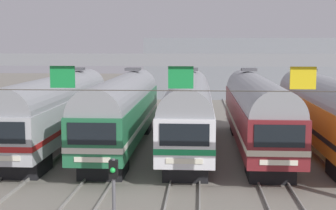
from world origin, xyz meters
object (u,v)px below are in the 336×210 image
Objects in this scene: commuter_train_white at (189,109)px; yard_signal_mast at (114,186)px; commuter_train_stainless at (58,108)px; commuter_train_maroon at (256,109)px; commuter_train_green at (123,108)px; catenary_gantry at (181,88)px; commuter_train_orange at (325,110)px.

commuter_train_white reaches higher than yard_signal_mast.
commuter_train_stainless is 1.00× the size of commuter_train_white.
commuter_train_maroon is (4.28, 0.00, 0.00)m from commuter_train_white.
commuter_train_white is 1.00× the size of commuter_train_maroon.
commuter_train_white is (8.55, 0.00, 0.00)m from commuter_train_stainless.
commuter_train_green is 1.00× the size of commuter_train_maroon.
catenary_gantry is at bearing 40.34° from yard_signal_mast.
commuter_train_maroon is 4.28m from commuter_train_orange.
catenary_gantry reaches higher than commuter_train_white.
yard_signal_mast is (-2.14, -1.82, -3.12)m from catenary_gantry.
commuter_train_green is 1.00× the size of commuter_train_white.
commuter_train_maroon is at bearing 180.00° from commuter_train_orange.
commuter_train_white and commuter_train_maroon have the same top height.
commuter_train_maroon is at bearing 0.00° from commuter_train_white.
commuter_train_green is 8.55m from commuter_train_maroon.
commuter_train_stainless is 12.83m from commuter_train_maroon.
yard_signal_mast is at bearing -112.73° from commuter_train_maroon.
commuter_train_orange is at bearing 55.08° from yard_signal_mast.
commuter_train_maroon is 14.39m from catenary_gantry.
commuter_train_green is at bearing 107.58° from catenary_gantry.
commuter_train_green and commuter_train_orange have the same top height.
yard_signal_mast is (-6.42, -15.31, -0.55)m from commuter_train_maroon.
yard_signal_mast is (6.42, -15.31, -0.55)m from commuter_train_stainless.
yard_signal_mast is (2.14, -15.31, -0.55)m from commuter_train_green.
catenary_gantry is (8.55, -13.50, 2.58)m from commuter_train_stainless.
commuter_train_stainless is at bearing 112.73° from yard_signal_mast.
commuter_train_green and commuter_train_white have the same top height.
commuter_train_green is 12.83m from commuter_train_orange.
commuter_train_stainless is 5.88× the size of yard_signal_mast.
commuter_train_maroon is at bearing 67.27° from yard_signal_mast.
catenary_gantry is (-8.55, -13.50, 2.58)m from commuter_train_orange.
commuter_train_maroon is at bearing 0.00° from commuter_train_green.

